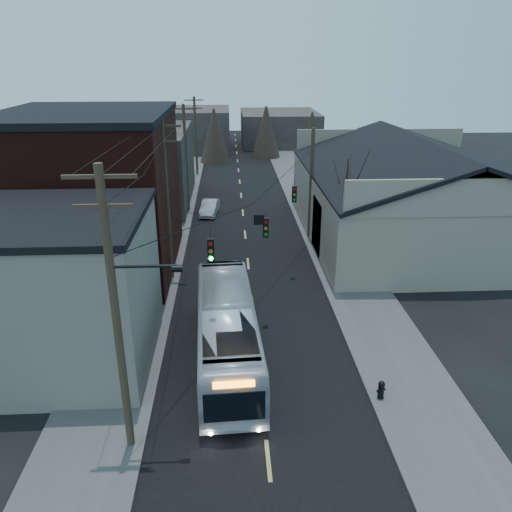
% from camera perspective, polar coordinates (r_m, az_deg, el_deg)
% --- Properties ---
extents(ground, '(160.00, 160.00, 0.00)m').
position_cam_1_polar(ground, '(17.84, 1.96, -26.80)').
color(ground, black).
rests_on(ground, ground).
extents(road_surface, '(9.00, 110.00, 0.02)m').
position_cam_1_polar(road_surface, '(43.81, -1.43, 4.20)').
color(road_surface, black).
rests_on(road_surface, ground).
extents(sidewalk_left, '(4.00, 110.00, 0.12)m').
position_cam_1_polar(sidewalk_left, '(44.10, -9.93, 4.06)').
color(sidewalk_left, '#474744').
rests_on(sidewalk_left, ground).
extents(sidewalk_right, '(4.00, 110.00, 0.12)m').
position_cam_1_polar(sidewalk_right, '(44.45, 7.00, 4.37)').
color(sidewalk_right, '#474744').
rests_on(sidewalk_right, ground).
extents(building_clapboard, '(8.00, 8.00, 7.00)m').
position_cam_1_polar(building_clapboard, '(24.24, -21.67, -3.81)').
color(building_clapboard, gray).
rests_on(building_clapboard, ground).
extents(building_brick, '(10.00, 12.00, 10.00)m').
position_cam_1_polar(building_brick, '(33.95, -18.19, 6.56)').
color(building_brick, black).
rests_on(building_brick, ground).
extents(building_left_far, '(9.00, 14.00, 7.00)m').
position_cam_1_polar(building_left_far, '(49.42, -12.95, 9.90)').
color(building_left_far, '#2F2A25').
rests_on(building_left_far, ground).
extents(warehouse, '(16.16, 20.60, 7.73)m').
position_cam_1_polar(warehouse, '(40.77, 17.44, 5.76)').
color(warehouse, '#7E735C').
rests_on(warehouse, ground).
extents(building_far_left, '(10.00, 12.00, 6.00)m').
position_cam_1_polar(building_far_left, '(77.54, -6.87, 14.17)').
color(building_far_left, '#2F2A25').
rests_on(building_far_left, ground).
extents(building_far_right, '(12.00, 14.00, 5.00)m').
position_cam_1_polar(building_far_right, '(82.82, 2.65, 14.44)').
color(building_far_right, '#2F2A25').
rests_on(building_far_right, ground).
extents(bare_tree, '(0.40, 0.40, 7.20)m').
position_cam_1_polar(bare_tree, '(34.06, 10.09, 4.92)').
color(bare_tree, black).
rests_on(bare_tree, ground).
extents(utility_lines, '(11.24, 45.28, 10.50)m').
position_cam_1_polar(utility_lines, '(36.87, -6.11, 8.63)').
color(utility_lines, '#382B1E').
rests_on(utility_lines, ground).
extents(bus, '(3.12, 11.23, 3.10)m').
position_cam_1_polar(bus, '(23.40, -3.33, -8.51)').
color(bus, silver).
rests_on(bus, ground).
extents(parked_car, '(1.80, 4.01, 1.28)m').
position_cam_1_polar(parked_car, '(45.24, -5.33, 5.53)').
color(parked_car, '#B5B7BD').
rests_on(parked_car, ground).
extents(fire_hydrant, '(0.40, 0.28, 0.82)m').
position_cam_1_polar(fire_hydrant, '(22.01, 14.11, -14.53)').
color(fire_hydrant, black).
rests_on(fire_hydrant, sidewalk_right).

